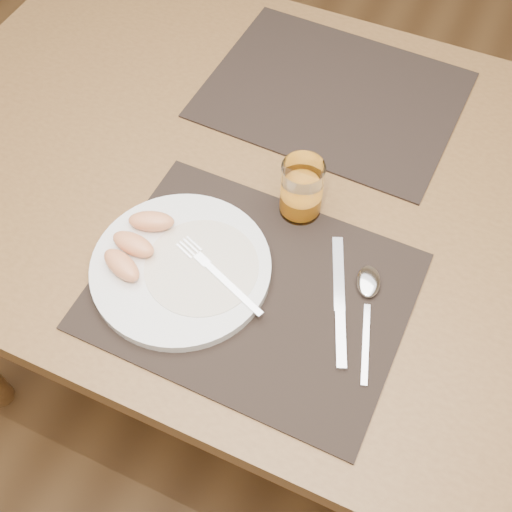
% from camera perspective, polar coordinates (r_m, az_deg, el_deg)
% --- Properties ---
extents(ground, '(5.00, 5.00, 0.00)m').
position_cam_1_polar(ground, '(1.71, 2.27, -9.77)').
color(ground, brown).
rests_on(ground, ground).
extents(table, '(1.40, 0.90, 0.75)m').
position_cam_1_polar(table, '(1.14, 3.38, 3.83)').
color(table, brown).
rests_on(table, ground).
extents(placemat_near, '(0.46, 0.36, 0.00)m').
position_cam_1_polar(placemat_near, '(0.95, -0.37, -3.09)').
color(placemat_near, black).
rests_on(placemat_near, table).
extents(placemat_far, '(0.46, 0.37, 0.00)m').
position_cam_1_polar(placemat_far, '(1.22, 6.83, 14.07)').
color(placemat_far, black).
rests_on(placemat_far, table).
extents(plate, '(0.27, 0.27, 0.02)m').
position_cam_1_polar(plate, '(0.96, -6.68, -1.04)').
color(plate, white).
rests_on(plate, placemat_near).
extents(plate_dressing, '(0.17, 0.17, 0.00)m').
position_cam_1_polar(plate_dressing, '(0.95, -4.87, -0.93)').
color(plate_dressing, white).
rests_on(plate_dressing, plate).
extents(fork, '(0.17, 0.08, 0.00)m').
position_cam_1_polar(fork, '(0.94, -3.86, -1.23)').
color(fork, silver).
rests_on(fork, plate).
extents(knife, '(0.10, 0.21, 0.01)m').
position_cam_1_polar(knife, '(0.93, 7.45, -4.84)').
color(knife, silver).
rests_on(knife, placemat_near).
extents(spoon, '(0.08, 0.19, 0.01)m').
position_cam_1_polar(spoon, '(0.95, 9.93, -3.03)').
color(spoon, silver).
rests_on(spoon, placemat_near).
extents(juice_glass, '(0.07, 0.07, 0.10)m').
position_cam_1_polar(juice_glass, '(1.00, 4.06, 5.76)').
color(juice_glass, white).
rests_on(juice_glass, placemat_near).
extents(grapefruit_wedges, '(0.08, 0.14, 0.03)m').
position_cam_1_polar(grapefruit_wedges, '(0.97, -10.65, 1.13)').
color(grapefruit_wedges, '#EA975F').
rests_on(grapefruit_wedges, plate).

